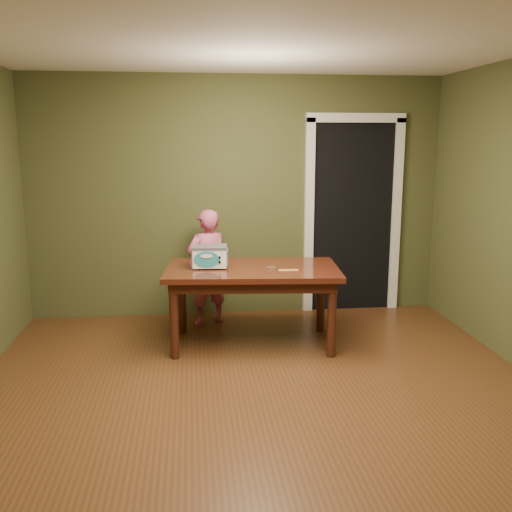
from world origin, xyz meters
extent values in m
plane|color=#523017|center=(0.00, 0.00, 0.00)|extent=(5.00, 5.00, 0.00)
cube|color=#444726|center=(0.00, 2.50, 1.30)|extent=(4.50, 0.02, 2.60)
cube|color=#444726|center=(0.00, -2.50, 1.30)|extent=(4.50, 0.02, 2.60)
cube|color=white|center=(0.00, 0.00, 2.60)|extent=(4.50, 5.00, 0.02)
cube|color=black|center=(1.30, 2.80, 1.05)|extent=(0.90, 0.60, 2.10)
cube|color=black|center=(1.30, 2.48, 1.05)|extent=(0.90, 0.02, 2.10)
cube|color=white|center=(0.80, 2.47, 1.05)|extent=(0.10, 0.06, 2.20)
cube|color=white|center=(1.80, 2.47, 1.05)|extent=(0.10, 0.06, 2.20)
cube|color=white|center=(1.30, 2.47, 2.15)|extent=(1.10, 0.06, 0.10)
cube|color=#38160C|center=(0.06, 1.45, 0.72)|extent=(1.67, 1.04, 0.05)
cube|color=#39170E|center=(0.06, 1.45, 0.65)|extent=(1.54, 0.91, 0.10)
cylinder|color=#39170E|center=(-0.67, 1.16, 0.35)|extent=(0.08, 0.08, 0.70)
cylinder|color=#39170E|center=(-0.61, 1.86, 0.35)|extent=(0.08, 0.08, 0.70)
cylinder|color=#39170E|center=(0.72, 1.04, 0.35)|extent=(0.08, 0.08, 0.70)
cylinder|color=#39170E|center=(0.78, 1.74, 0.35)|extent=(0.08, 0.08, 0.70)
cylinder|color=#4C4F54|center=(-0.47, 1.41, 0.76)|extent=(0.02, 0.02, 0.01)
cylinder|color=#4C4F54|center=(-0.46, 1.58, 0.76)|extent=(0.02, 0.02, 0.01)
cylinder|color=#4C4F54|center=(-0.22, 1.39, 0.76)|extent=(0.02, 0.02, 0.01)
cylinder|color=#4C4F54|center=(-0.20, 1.56, 0.76)|extent=(0.02, 0.02, 0.01)
cube|color=white|center=(-0.34, 1.49, 0.85)|extent=(0.32, 0.24, 0.17)
cube|color=#4C4F54|center=(-0.34, 1.49, 0.94)|extent=(0.33, 0.24, 0.03)
cube|color=#4C4F54|center=(-0.50, 1.50, 0.85)|extent=(0.03, 0.20, 0.14)
cube|color=#4C4F54|center=(-0.18, 1.48, 0.85)|extent=(0.03, 0.20, 0.14)
ellipsoid|color=teal|center=(-0.37, 1.37, 0.85)|extent=(0.23, 0.02, 0.15)
cylinder|color=black|center=(-0.25, 1.37, 0.87)|extent=(0.02, 0.01, 0.02)
cylinder|color=black|center=(-0.25, 1.37, 0.83)|extent=(0.02, 0.01, 0.02)
cylinder|color=silver|center=(0.22, 1.35, 0.76)|extent=(0.10, 0.10, 0.02)
cylinder|color=#452517|center=(0.22, 1.35, 0.77)|extent=(0.09, 0.09, 0.01)
cube|color=#FFC96E|center=(0.37, 1.28, 0.75)|extent=(0.18, 0.04, 0.01)
imported|color=#C35075|center=(-0.35, 2.12, 0.61)|extent=(0.52, 0.44, 1.22)
camera|label=1|loc=(-0.50, -3.70, 1.92)|focal=40.00mm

